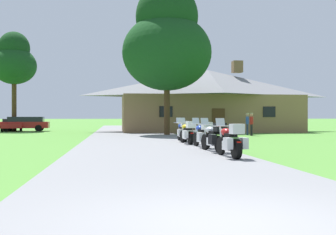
% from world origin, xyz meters
% --- Properties ---
extents(ground_plane, '(500.00, 500.00, 0.00)m').
position_xyz_m(ground_plane, '(0.00, 20.00, 0.00)').
color(ground_plane, '#4C8433').
extents(asphalt_driveway, '(6.40, 80.00, 0.06)m').
position_xyz_m(asphalt_driveway, '(0.00, 18.00, 0.03)').
color(asphalt_driveway, slate).
rests_on(asphalt_driveway, ground).
extents(motorcycle_red_nearest_to_camera, '(0.82, 2.08, 1.30)m').
position_xyz_m(motorcycle_red_nearest_to_camera, '(2.37, 8.01, 0.61)').
color(motorcycle_red_nearest_to_camera, black).
rests_on(motorcycle_red_nearest_to_camera, asphalt_driveway).
extents(motorcycle_silver_second_in_row, '(0.93, 2.07, 1.30)m').
position_xyz_m(motorcycle_silver_second_in_row, '(2.37, 10.26, 0.61)').
color(motorcycle_silver_second_in_row, black).
rests_on(motorcycle_silver_second_in_row, asphalt_driveway).
extents(motorcycle_blue_third_in_row, '(0.86, 2.08, 1.30)m').
position_xyz_m(motorcycle_blue_third_in_row, '(2.38, 12.40, 0.61)').
color(motorcycle_blue_third_in_row, black).
rests_on(motorcycle_blue_third_in_row, asphalt_driveway).
extents(motorcycle_yellow_fourth_in_row, '(0.87, 2.08, 1.30)m').
position_xyz_m(motorcycle_yellow_fourth_in_row, '(2.17, 14.92, 0.61)').
color(motorcycle_yellow_fourth_in_row, black).
rests_on(motorcycle_yellow_fourth_in_row, asphalt_driveway).
extents(motorcycle_blue_farthest_in_row, '(0.76, 2.08, 1.30)m').
position_xyz_m(motorcycle_blue_farthest_in_row, '(2.25, 16.94, 0.61)').
color(motorcycle_blue_farthest_in_row, black).
rests_on(motorcycle_blue_farthest_in_row, asphalt_driveway).
extents(stone_lodge, '(16.87, 8.54, 6.70)m').
position_xyz_m(stone_lodge, '(7.20, 32.52, 2.99)').
color(stone_lodge, brown).
rests_on(stone_lodge, ground).
extents(bystander_red_shirt_near_lodge, '(0.36, 0.50, 1.69)m').
position_xyz_m(bystander_red_shirt_near_lodge, '(8.58, 24.08, 0.95)').
color(bystander_red_shirt_near_lodge, black).
rests_on(bystander_red_shirt_near_lodge, ground).
extents(bystander_blue_shirt_beside_signpost, '(0.32, 0.53, 1.69)m').
position_xyz_m(bystander_blue_shirt_beside_signpost, '(8.57, 25.01, 0.95)').
color(bystander_blue_shirt_beside_signpost, navy).
rests_on(bystander_blue_shirt_beside_signpost, ground).
extents(tree_by_lodge_front, '(6.69, 6.69, 11.40)m').
position_xyz_m(tree_by_lodge_front, '(2.43, 25.31, 7.01)').
color(tree_by_lodge_front, '#422D19').
rests_on(tree_by_lodge_front, ground).
extents(tree_left_far, '(4.21, 4.21, 9.58)m').
position_xyz_m(tree_left_far, '(-11.08, 35.73, 6.78)').
color(tree_left_far, '#422D19').
rests_on(tree_left_far, ground).
extents(parked_red_suv_far_left, '(4.71, 2.13, 1.40)m').
position_xyz_m(parked_red_suv_far_left, '(-10.07, 35.59, 0.78)').
color(parked_red_suv_far_left, maroon).
rests_on(parked_red_suv_far_left, ground).
extents(parked_red_sedan_far_left, '(2.74, 4.51, 1.20)m').
position_xyz_m(parked_red_sedan_far_left, '(-11.43, 36.23, 0.64)').
color(parked_red_sedan_far_left, maroon).
rests_on(parked_red_sedan_far_left, ground).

